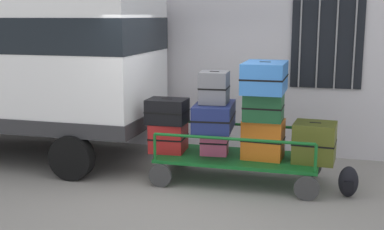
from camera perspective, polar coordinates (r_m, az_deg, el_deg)
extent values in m
plane|color=gray|center=(7.44, -0.57, -8.44)|extent=(40.00, 40.00, 0.00)
cube|color=silver|center=(9.42, 3.67, 11.15)|extent=(12.00, 0.30, 5.00)
cube|color=black|center=(9.06, 14.91, 7.65)|extent=(1.20, 0.04, 1.50)
cylinder|color=gray|center=(9.04, 12.03, 7.77)|extent=(0.03, 0.03, 1.50)
cylinder|color=gray|center=(9.03, 13.94, 7.68)|extent=(0.03, 0.03, 1.50)
cylinder|color=gray|center=(9.02, 15.86, 7.59)|extent=(0.03, 0.03, 1.50)
cylinder|color=gray|center=(9.03, 17.78, 7.48)|extent=(0.03, 0.03, 1.50)
cube|color=white|center=(9.46, -19.13, 5.88)|extent=(4.90, 2.04, 2.15)
cube|color=black|center=(9.43, -19.31, 8.61)|extent=(4.92, 2.06, 0.55)
cube|color=#2D2D30|center=(9.58, -18.77, 0.18)|extent=(4.94, 2.08, 0.24)
cylinder|color=black|center=(8.02, -13.34, -4.66)|extent=(0.70, 0.22, 0.70)
cube|color=#146023|center=(7.74, 5.17, -4.82)|extent=(2.39, 1.06, 0.05)
cylinder|color=#383838|center=(7.16, 12.74, -8.04)|extent=(0.35, 0.06, 0.35)
cylinder|color=#383838|center=(8.21, 13.15, -5.57)|extent=(0.35, 0.06, 0.35)
cylinder|color=#383838|center=(7.54, -3.60, -6.80)|extent=(0.35, 0.06, 0.35)
cylinder|color=#383838|center=(8.54, -1.17, -4.62)|extent=(0.35, 0.06, 0.35)
cylinder|color=#146023|center=(7.09, 13.71, -4.74)|extent=(0.04, 0.04, 0.39)
cylinder|color=#146023|center=(8.04, 13.96, -2.88)|extent=(0.04, 0.04, 0.39)
cylinder|color=#146023|center=(7.51, -4.20, -3.57)|extent=(0.04, 0.04, 0.39)
cylinder|color=#146023|center=(8.41, -1.95, -1.94)|extent=(0.04, 0.04, 0.39)
cylinder|color=#146023|center=(7.16, 4.52, -2.70)|extent=(2.31, 0.04, 0.04)
cylinder|color=#146023|center=(8.11, 5.85, -1.09)|extent=(2.31, 0.04, 0.04)
cube|color=#B21E1E|center=(7.97, -2.66, -2.46)|extent=(0.56, 0.56, 0.45)
cube|color=black|center=(7.97, -2.66, -2.46)|extent=(0.57, 0.57, 0.02)
cube|color=black|center=(7.92, -2.67, -0.92)|extent=(0.16, 0.04, 0.02)
cube|color=black|center=(7.83, -2.80, 0.44)|extent=(0.60, 0.46, 0.38)
cube|color=black|center=(7.83, -2.80, 0.44)|extent=(0.61, 0.47, 0.02)
cube|color=black|center=(7.80, -2.81, 1.77)|extent=(0.16, 0.03, 0.02)
cube|color=#CC4C72|center=(7.77, 2.53, -3.02)|extent=(0.43, 0.33, 0.40)
cube|color=black|center=(7.77, 2.53, -3.02)|extent=(0.44, 0.34, 0.02)
cube|color=black|center=(7.72, 2.54, -1.63)|extent=(0.14, 0.04, 0.02)
cube|color=navy|center=(7.65, 2.51, -0.14)|extent=(0.64, 0.96, 0.39)
cube|color=black|center=(7.65, 2.51, -0.14)|extent=(0.65, 0.97, 0.02)
cube|color=black|center=(7.62, 2.52, 1.27)|extent=(0.16, 0.04, 0.02)
cube|color=slate|center=(7.57, 2.52, 3.11)|extent=(0.43, 0.48, 0.47)
cube|color=black|center=(7.57, 2.52, 3.11)|extent=(0.44, 0.49, 0.02)
cube|color=black|center=(7.54, 2.53, 4.84)|extent=(0.14, 0.04, 0.02)
cube|color=orange|center=(7.62, 7.99, -2.68)|extent=(0.61, 0.48, 0.58)
cube|color=black|center=(7.62, 7.99, -2.68)|extent=(0.62, 0.49, 0.02)
cube|color=black|center=(7.56, 8.05, -0.58)|extent=(0.16, 0.04, 0.02)
cube|color=#194C28|center=(7.47, 8.04, 0.94)|extent=(0.56, 0.49, 0.40)
cube|color=black|center=(7.47, 8.04, 0.94)|extent=(0.57, 0.50, 0.02)
cube|color=black|center=(7.43, 8.08, 2.44)|extent=(0.16, 0.03, 0.02)
cube|color=#3372C6|center=(7.45, 8.17, 4.23)|extent=(0.59, 0.89, 0.44)
cube|color=black|center=(7.45, 8.17, 4.23)|extent=(0.60, 0.90, 0.02)
cube|color=black|center=(7.42, 8.21, 5.86)|extent=(0.16, 0.03, 0.02)
cube|color=#4C5119|center=(7.58, 13.58, -2.99)|extent=(0.62, 0.58, 0.58)
cube|color=black|center=(7.58, 13.58, -2.99)|extent=(0.63, 0.59, 0.02)
cube|color=black|center=(7.51, 13.68, -0.90)|extent=(0.16, 0.04, 0.02)
ellipsoid|color=black|center=(7.44, 17.14, -7.15)|extent=(0.27, 0.19, 0.44)
cube|color=black|center=(7.37, 17.13, -7.70)|extent=(0.14, 0.06, 0.15)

